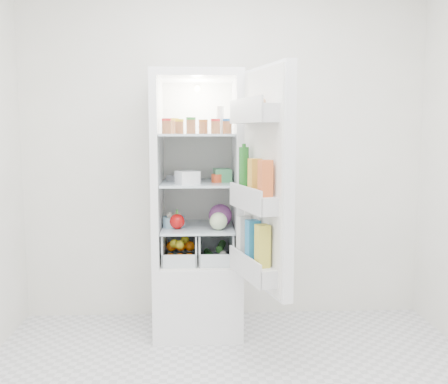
{
  "coord_description": "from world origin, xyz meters",
  "views": [
    {
      "loc": [
        -0.18,
        -2.24,
        1.4
      ],
      "look_at": [
        -0.03,
        0.95,
        1.01
      ],
      "focal_mm": 40.0,
      "sensor_mm": 36.0,
      "label": 1
    }
  ],
  "objects_px": {
    "red_cabbage": "(220,216)",
    "mushroom_bowl": "(174,222)",
    "fridge_door": "(263,185)",
    "refrigerator": "(198,236)"
  },
  "relations": [
    {
      "from": "red_cabbage",
      "to": "mushroom_bowl",
      "type": "bearing_deg",
      "value": 176.78
    },
    {
      "from": "refrigerator",
      "to": "fridge_door",
      "type": "bearing_deg",
      "value": -58.65
    },
    {
      "from": "mushroom_bowl",
      "to": "fridge_door",
      "type": "distance_m",
      "value": 0.83
    },
    {
      "from": "fridge_door",
      "to": "mushroom_bowl",
      "type": "bearing_deg",
      "value": 29.56
    },
    {
      "from": "red_cabbage",
      "to": "fridge_door",
      "type": "distance_m",
      "value": 0.63
    },
    {
      "from": "red_cabbage",
      "to": "fridge_door",
      "type": "relative_size",
      "value": 0.12
    },
    {
      "from": "refrigerator",
      "to": "red_cabbage",
      "type": "distance_m",
      "value": 0.25
    },
    {
      "from": "fridge_door",
      "to": "red_cabbage",
      "type": "bearing_deg",
      "value": 7.71
    },
    {
      "from": "refrigerator",
      "to": "red_cabbage",
      "type": "relative_size",
      "value": 11.25
    },
    {
      "from": "red_cabbage",
      "to": "mushroom_bowl",
      "type": "distance_m",
      "value": 0.32
    }
  ]
}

